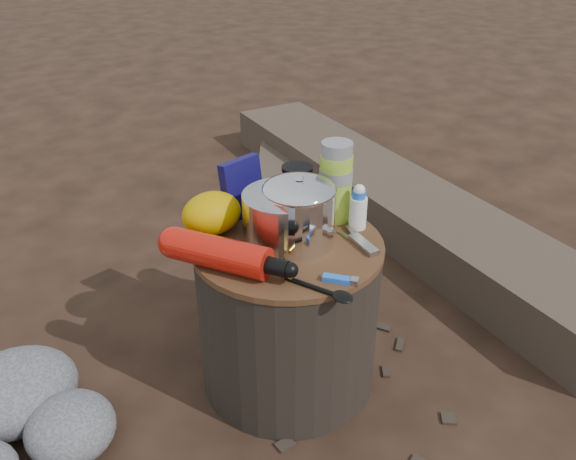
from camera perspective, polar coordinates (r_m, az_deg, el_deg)
ground at (r=1.76m, az=0.00°, el=-13.68°), size 60.00×60.00×0.00m
stump at (r=1.62m, az=0.00°, el=-7.99°), size 0.48×0.48×0.44m
log_main at (r=2.53m, az=9.81°, el=2.91°), size 0.70×2.21×0.18m
log_small at (r=2.81m, az=-0.36°, el=5.36°), size 1.01×1.18×0.11m
foil_windscreen at (r=1.48m, az=-0.39°, el=1.25°), size 0.21×0.21×0.13m
camping_pot at (r=1.46m, az=1.05°, el=1.76°), size 0.18×0.18×0.18m
fuel_bottle at (r=1.39m, az=-6.60°, el=-2.22°), size 0.22×0.32×0.08m
thermos at (r=1.57m, az=4.58°, el=4.60°), size 0.09×0.09×0.21m
travel_mug at (r=1.64m, az=0.89°, el=4.08°), size 0.08×0.08×0.12m
stuff_sack at (r=1.53m, az=-7.31°, el=1.59°), size 0.16×0.13×0.11m
food_pouch at (r=1.61m, az=-4.41°, el=4.08°), size 0.13×0.04×0.16m
lighter at (r=1.35m, az=4.68°, el=-4.66°), size 0.06×0.08×0.01m
multitool at (r=1.49m, az=7.23°, el=-1.40°), size 0.05×0.10×0.01m
pot_grabber at (r=1.51m, az=6.35°, el=-1.02°), size 0.06×0.13×0.01m
spork at (r=1.33m, az=2.31°, el=-5.39°), size 0.09×0.16×0.01m
squeeze_bottle at (r=1.55m, az=6.72°, el=2.02°), size 0.05×0.05×0.11m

